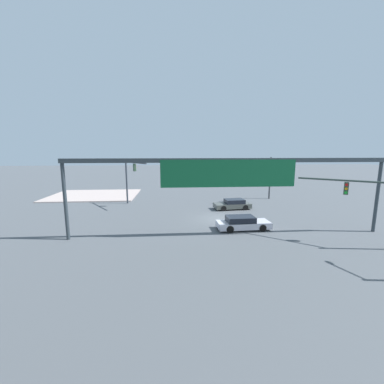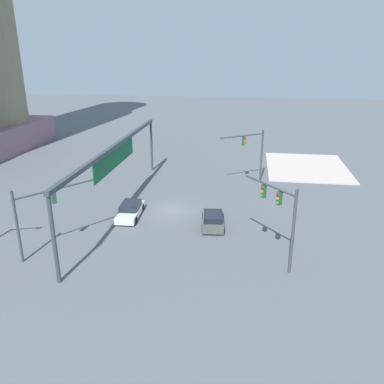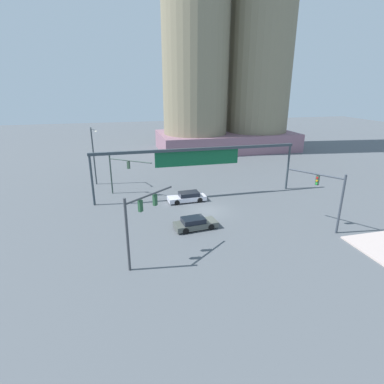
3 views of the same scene
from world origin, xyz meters
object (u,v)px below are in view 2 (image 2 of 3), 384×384
at_px(traffic_signal_near_corner, 253,148).
at_px(traffic_signal_cross_street, 281,210).
at_px(sedan_car_approaching, 130,210).
at_px(sedan_car_waiting_far, 213,219).
at_px(traffic_signal_opposite_side, 37,209).

distance_m(traffic_signal_near_corner, traffic_signal_cross_street, 18.76).
height_order(traffic_signal_near_corner, sedan_car_approaching, traffic_signal_near_corner).
distance_m(traffic_signal_cross_street, sedan_car_waiting_far, 8.67).
bearing_deg(traffic_signal_near_corner, sedan_car_waiting_far, 40.87).
relative_size(sedan_car_approaching, sedan_car_waiting_far, 1.07).
height_order(traffic_signal_near_corner, traffic_signal_opposite_side, traffic_signal_near_corner).
bearing_deg(sedan_car_approaching, sedan_car_waiting_far, 80.04).
distance_m(traffic_signal_opposite_side, traffic_signal_cross_street, 17.43).
xyz_separation_m(sedan_car_approaching, sedan_car_waiting_far, (-0.99, -7.79, -0.00)).
relative_size(traffic_signal_near_corner, sedan_car_waiting_far, 1.32).
bearing_deg(traffic_signal_cross_street, sedan_car_approaching, 22.99).
relative_size(traffic_signal_cross_street, sedan_car_waiting_far, 1.34).
bearing_deg(traffic_signal_cross_street, traffic_signal_opposite_side, 54.42).
relative_size(traffic_signal_near_corner, sedan_car_approaching, 1.24).
xyz_separation_m(traffic_signal_cross_street, sedan_car_approaching, (6.90, 12.98, -3.64)).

